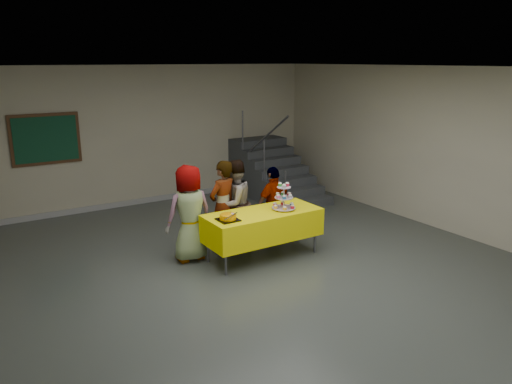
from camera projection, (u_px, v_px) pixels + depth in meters
room_shell at (276, 136)px, 6.60m from camera, size 10.00×10.04×3.02m
bake_table at (263, 225)px, 7.95m from camera, size 1.88×0.78×0.77m
cupcake_stand at (284, 199)px, 7.97m from camera, size 0.38×0.38×0.44m
bear_cake at (228, 217)px, 7.46m from camera, size 0.32×0.36×0.12m
schoolchild_a at (189, 213)px, 7.82m from camera, size 0.76×0.50×1.54m
schoolchild_b at (223, 206)px, 8.20m from camera, size 0.65×0.52×1.54m
schoolchild_c at (234, 204)px, 8.41m from camera, size 0.88×0.79×1.50m
schoolchild_d at (274, 204)px, 8.68m from camera, size 0.82×0.45×1.33m
staircase at (271, 174)px, 11.77m from camera, size 1.30×2.40×2.04m
noticeboard at (46, 139)px, 9.72m from camera, size 1.30×0.05×1.00m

